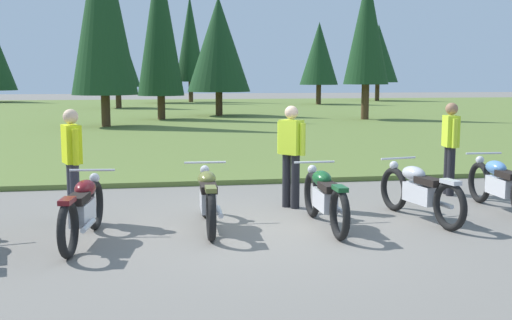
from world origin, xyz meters
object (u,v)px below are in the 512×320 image
Objects in this scene: motorcycle_maroon at (83,209)px; motorcycle_silver at (420,191)px; motorcycle_olive at (208,198)px; rider_with_back_turned at (291,150)px; motorcycle_sky_blue at (500,184)px; motorcycle_british_green at (325,197)px; rider_near_row_end at (72,159)px; rider_checking_bike at (450,143)px.

motorcycle_maroon and motorcycle_silver have the same top height.
motorcycle_silver is (3.17, -0.01, 0.00)m from motorcycle_olive.
rider_with_back_turned reaches higher than motorcycle_olive.
motorcycle_olive is 1.94m from rider_with_back_turned.
motorcycle_silver is 2.13m from rider_with_back_turned.
motorcycle_sky_blue is 3.37m from rider_with_back_turned.
motorcycle_british_green is at bearing -169.15° from motorcycle_sky_blue.
rider_near_row_end is at bearing 160.30° from motorcycle_olive.
rider_near_row_end reaches higher than motorcycle_british_green.
motorcycle_maroon is at bearing -175.26° from motorcycle_british_green.
rider_checking_bike and rider_with_back_turned have the same top height.
rider_with_back_turned is at bearing 97.28° from motorcycle_british_green.
rider_checking_bike is at bearing 9.71° from rider_near_row_end.
rider_with_back_turned is (-1.71, 1.17, 0.51)m from motorcycle_silver.
motorcycle_silver is at bearing -34.51° from rider_with_back_turned.
rider_checking_bike is at bearing 96.16° from motorcycle_sky_blue.
rider_near_row_end is 1.00× the size of rider_with_back_turned.
rider_checking_bike reaches higher than motorcycle_maroon.
motorcycle_sky_blue is at bearing -83.84° from rider_checking_bike.
motorcycle_sky_blue is 1.26× the size of rider_with_back_turned.
motorcycle_olive is 1.01× the size of motorcycle_silver.
rider_near_row_end is (-1.92, 0.69, 0.51)m from motorcycle_olive.
motorcycle_silver is 2.32m from rider_checking_bike.
rider_checking_bike is 6.55m from rider_near_row_end.
motorcycle_silver is at bearing -166.68° from motorcycle_sky_blue.
motorcycle_maroon and motorcycle_british_green have the same top height.
motorcycle_silver is 1.57m from motorcycle_sky_blue.
motorcycle_british_green is at bearing -82.72° from rider_with_back_turned.
motorcycle_british_green is 3.71m from rider_near_row_end.
motorcycle_maroon is 6.63m from rider_checking_bike.
motorcycle_maroon is at bearing -159.67° from rider_checking_bike.
motorcycle_maroon is 6.41m from motorcycle_sky_blue.
motorcycle_sky_blue is 1.53m from rider_checking_bike.
motorcycle_british_green and motorcycle_sky_blue have the same top height.
rider_checking_bike is 1.00× the size of rider_with_back_turned.
rider_checking_bike is at bearing 34.92° from motorcycle_british_green.
motorcycle_maroon is 1.25× the size of rider_with_back_turned.
rider_near_row_end is at bearing 165.53° from motorcycle_british_green.
rider_with_back_turned reaches higher than motorcycle_maroon.
motorcycle_maroon is 3.58m from rider_with_back_turned.
motorcycle_olive and motorcycle_sky_blue have the same top height.
motorcycle_maroon is 1.32m from rider_near_row_end.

